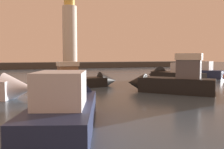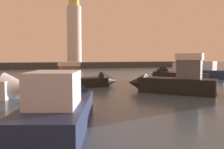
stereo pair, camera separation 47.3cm
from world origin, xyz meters
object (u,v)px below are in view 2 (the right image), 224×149
Objects in this scene: motorboat_2 at (64,105)px; motorboat_6 at (87,80)px; motorboat_4 at (170,81)px; motorboat_5 at (198,72)px; lighthouse at (74,30)px; motorboat_0 at (172,75)px.

motorboat_6 reaches higher than motorboat_2.
motorboat_4 is 16.18m from motorboat_5.
motorboat_5 is at bearing -73.53° from lighthouse.
motorboat_4 is 8.03m from motorboat_6.
lighthouse reaches higher than motorboat_0.
lighthouse is at bearing 87.97° from motorboat_4.
motorboat_4 is at bearing -138.20° from motorboat_5.
motorboat_6 is at bearing -99.83° from lighthouse.
motorboat_5 is at bearing 41.80° from motorboat_4.
motorboat_4 is 0.91× the size of motorboat_6.
motorboat_6 is (-17.36, -4.75, -0.04)m from motorboat_5.
lighthouse is 2.17× the size of motorboat_2.
motorboat_2 is 12.17m from motorboat_6.
motorboat_0 is at bearing 7.13° from motorboat_6.
motorboat_5 is (6.74, 3.42, -0.02)m from motorboat_0.
motorboat_0 is 1.27× the size of motorboat_4.
motorboat_2 is at bearing -101.93° from lighthouse.
motorboat_6 is (-6.93, -40.03, -9.26)m from lighthouse.
motorboat_4 is (-5.32, -7.36, 0.19)m from motorboat_0.
motorboat_5 is at bearing 26.91° from motorboat_0.
motorboat_5 is at bearing 37.34° from motorboat_2.
lighthouse is at bearing 106.47° from motorboat_5.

